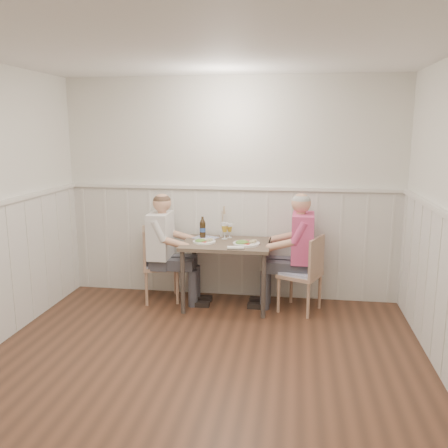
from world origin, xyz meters
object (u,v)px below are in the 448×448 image
chair_right (305,271)px  dining_table (227,251)px  man_in_pink (298,260)px  chair_left (156,261)px  grass_vase (222,222)px  beer_bottle (203,228)px  diner_cream (164,257)px

chair_right → dining_table: bearing=177.4°
chair_right → man_in_pink: 0.15m
dining_table → man_in_pink: bearing=3.5°
chair_right → chair_left: 1.72m
dining_table → chair_left: (-0.85, 0.06, -0.18)m
chair_right → grass_vase: 1.13m
grass_vase → beer_bottle: bearing=-153.8°
chair_left → beer_bottle: beer_bottle is taller
dining_table → chair_left: bearing=176.0°
man_in_pink → chair_left: bearing=179.6°
chair_left → grass_vase: (0.74, 0.23, 0.45)m
man_in_pink → dining_table: bearing=-176.5°
dining_table → chair_right: size_ratio=1.14×
dining_table → chair_right: (0.87, -0.04, -0.19)m
dining_table → chair_left: 0.87m
dining_table → beer_bottle: beer_bottle is taller
man_in_pink → diner_cream: 1.53m
dining_table → man_in_pink: (0.80, 0.05, -0.09)m
chair_right → grass_vase: grass_vase is taller
chair_left → man_in_pink: size_ratio=0.65×
chair_right → diner_cream: bearing=178.1°
beer_bottle → man_in_pink: bearing=-7.0°
dining_table → diner_cream: 0.74m
chair_left → grass_vase: size_ratio=2.28×
diner_cream → beer_bottle: (0.42, 0.17, 0.31)m
chair_left → beer_bottle: bearing=13.4°
chair_right → beer_bottle: size_ratio=3.44×
diner_cream → beer_bottle: size_ratio=5.24×
chair_left → diner_cream: bearing=-22.3°
man_in_pink → diner_cream: (-1.53, -0.04, -0.01)m
grass_vase → dining_table: bearing=-70.7°
dining_table → beer_bottle: (-0.31, 0.19, 0.21)m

